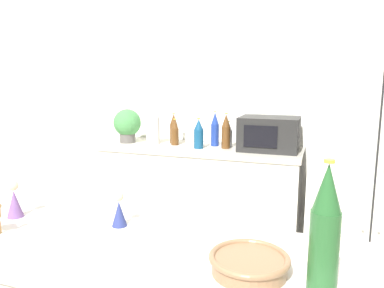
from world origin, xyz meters
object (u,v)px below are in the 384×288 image
paper_towel_roll (153,130)px  back_bottle_2 (226,132)px  back_bottle_3 (228,134)px  wise_man_figurine_crimson (15,201)px  back_bottle_4 (199,134)px  wise_man_figurine_blue (119,211)px  microwave (269,134)px  back_bottle_0 (175,132)px  fruit_bowl (249,263)px  refrigerator (370,163)px  potted_plant (127,124)px  back_bottle_1 (174,129)px  wine_bottle (325,231)px  back_bottle_5 (215,129)px

paper_towel_roll → back_bottle_2: (0.69, -0.01, 0.02)m
back_bottle_3 → wise_man_figurine_crimson: bearing=-99.1°
back_bottle_3 → back_bottle_2: bearing=-90.6°
back_bottle_4 → wise_man_figurine_crimson: back_bottle_4 is taller
back_bottle_4 → wise_man_figurine_blue: (0.32, -1.87, -0.01)m
microwave → back_bottle_4: microwave is taller
back_bottle_3 → wise_man_figurine_crimson: size_ratio=1.57×
back_bottle_0 → fruit_bowl: back_bottle_0 is taller
back_bottle_2 → fruit_bowl: (0.61, -2.12, -0.05)m
paper_towel_roll → back_bottle_3: bearing=6.3°
refrigerator → back_bottle_0: size_ratio=7.39×
fruit_bowl → back_bottle_2: bearing=106.0°
wise_man_figurine_crimson → potted_plant: bearing=107.1°
back_bottle_4 → wise_man_figurine_crimson: size_ratio=1.79×
fruit_bowl → back_bottle_1: bearing=117.0°
refrigerator → back_bottle_2: refrigerator is taller
paper_towel_roll → fruit_bowl: (1.30, -2.13, -0.03)m
microwave → wise_man_figurine_crimson: microwave is taller
back_bottle_0 → wise_man_figurine_blue: 2.04m
back_bottle_0 → back_bottle_4: back_bottle_4 is taller
back_bottle_1 → fruit_bowl: back_bottle_1 is taller
potted_plant → wine_bottle: wine_bottle is taller
microwave → back_bottle_4: 0.59m
potted_plant → back_bottle_4: potted_plant is taller
refrigerator → back_bottle_0: 1.61m
wine_bottle → wise_man_figurine_crimson: wine_bottle is taller
refrigerator → back_bottle_4: size_ratio=6.74×
back_bottle_1 → back_bottle_2: (0.52, -0.10, 0.01)m
microwave → back_bottle_5: size_ratio=1.56×
back_bottle_2 → back_bottle_3: back_bottle_2 is taller
paper_towel_roll → fruit_bowl: bearing=-58.6°
microwave → back_bottle_2: back_bottle_2 is taller
potted_plant → microwave: size_ratio=0.65×
back_bottle_3 → back_bottle_4: back_bottle_4 is taller
back_bottle_1 → back_bottle_4: 0.35m
wine_bottle → fruit_bowl: wine_bottle is taller
refrigerator → potted_plant: 2.08m
microwave → wise_man_figurine_blue: microwave is taller
back_bottle_3 → wine_bottle: (0.79, -2.24, 0.12)m
refrigerator → potted_plant: size_ratio=5.62×
back_bottle_0 → back_bottle_3: (0.48, 0.07, -0.00)m
back_bottle_0 → wine_bottle: size_ratio=0.69×
back_bottle_5 → back_bottle_0: bearing=-168.6°
microwave → back_bottle_2: 0.36m
back_bottle_4 → wise_man_figurine_crimson: (-0.11, -1.92, 0.00)m
back_bottle_1 → back_bottle_0: bearing=-61.5°
back_bottle_0 → back_bottle_2: bearing=-1.8°
fruit_bowl → refrigerator: bearing=75.9°
wise_man_figurine_blue → potted_plant: bearing=118.3°
paper_towel_roll → back_bottle_2: bearing=-0.8°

